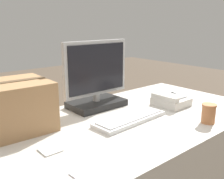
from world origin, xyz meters
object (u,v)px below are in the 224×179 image
keyboard (130,119)px  paper_cup_right (209,113)px  desk_phone (171,101)px  sticky_note_pad (50,150)px  monitor (96,82)px  pen_marker (177,95)px  cardboard_box (16,106)px

keyboard → paper_cup_right: 0.43m
desk_phone → paper_cup_right: 0.34m
paper_cup_right → sticky_note_pad: (-0.82, 0.27, -0.05)m
monitor → desk_phone: (0.39, -0.30, -0.13)m
monitor → sticky_note_pad: (-0.52, -0.35, -0.16)m
pen_marker → paper_cup_right: bearing=163.4°
keyboard → desk_phone: desk_phone is taller
monitor → desk_phone: monitor is taller
keyboard → sticky_note_pad: 0.51m
pen_marker → sticky_note_pad: pen_marker is taller
monitor → paper_cup_right: bearing=-64.5°
paper_cup_right → sticky_note_pad: bearing=161.6°
paper_cup_right → pen_marker: size_ratio=0.86×
keyboard → cardboard_box: size_ratio=1.34×
monitor → cardboard_box: size_ratio=1.38×
desk_phone → cardboard_box: bearing=162.5°
keyboard → sticky_note_pad: (-0.51, -0.03, -0.01)m
desk_phone → monitor: bearing=141.7°
desk_phone → pen_marker: (0.24, 0.12, -0.03)m
keyboard → sticky_note_pad: bearing=-179.7°
monitor → keyboard: monitor is taller
keyboard → pen_marker: bearing=10.2°
keyboard → pen_marker: (0.64, 0.15, -0.01)m
monitor → cardboard_box: 0.54m
keyboard → cardboard_box: (-0.52, 0.30, 0.11)m
monitor → sticky_note_pad: size_ratio=5.57×
monitor → pen_marker: (0.63, -0.18, -0.16)m
paper_cup_right → cardboard_box: 1.03m
monitor → keyboard: bearing=-92.0°
keyboard → desk_phone: (0.40, 0.02, 0.02)m
sticky_note_pad → pen_marker: bearing=8.7°
sticky_note_pad → desk_phone: bearing=3.3°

